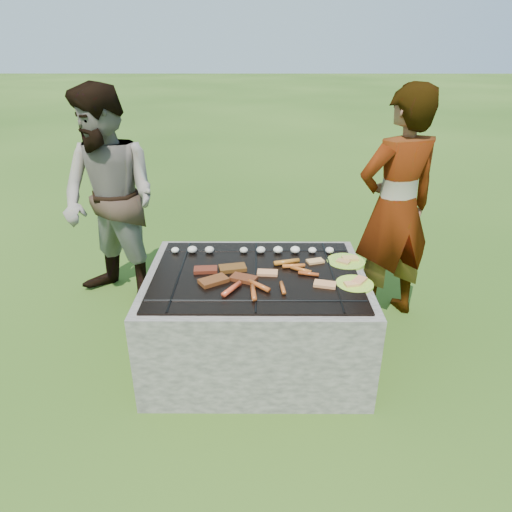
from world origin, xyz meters
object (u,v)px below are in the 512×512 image
(fire_pit, at_px, (256,320))
(cook, at_px, (396,209))
(plate_near, at_px, (355,284))
(bystander, at_px, (111,201))
(plate_far, at_px, (346,262))

(fire_pit, xyz_separation_m, cook, (0.95, 0.56, 0.54))
(plate_near, distance_m, bystander, 1.86)
(plate_near, bearing_deg, plate_far, 89.98)
(fire_pit, bearing_deg, plate_far, 16.27)
(fire_pit, bearing_deg, bystander, 144.43)
(cook, bearing_deg, plate_near, 40.94)
(fire_pit, distance_m, plate_near, 0.66)
(fire_pit, xyz_separation_m, bystander, (-1.06, 0.76, 0.53))
(plate_far, height_order, cook, cook)
(fire_pit, relative_size, cook, 0.79)
(plate_near, distance_m, cook, 0.81)
(plate_far, bearing_deg, bystander, 159.90)
(plate_near, relative_size, cook, 0.15)
(fire_pit, xyz_separation_m, plate_near, (0.56, -0.13, 0.33))
(plate_far, relative_size, plate_near, 1.24)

